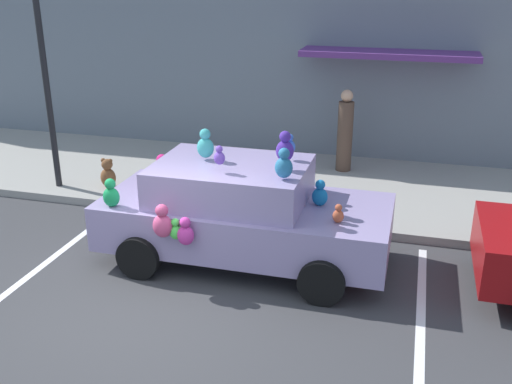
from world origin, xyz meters
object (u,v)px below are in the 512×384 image
Objects in this scene: pedestrian_near_shopfront at (345,133)px; plush_covered_car at (241,212)px; street_lamp_post at (43,55)px; teddy_bear_on_sidewalk at (108,174)px.

plush_covered_car is at bearing -103.04° from pedestrian_near_shopfront.
teddy_bear_on_sidewalk is at bearing 11.55° from street_lamp_post.
plush_covered_car is at bearing -22.39° from street_lamp_post.
pedestrian_near_shopfront is (4.33, 2.28, 0.55)m from teddy_bear_on_sidewalk.
teddy_bear_on_sidewalk is at bearing 149.26° from plush_covered_car.
pedestrian_near_shopfront reaches higher than teddy_bear_on_sidewalk.
teddy_bear_on_sidewalk is 0.14× the size of street_lamp_post.
plush_covered_car is 4.38m from pedestrian_near_shopfront.
teddy_bear_on_sidewalk is 0.34× the size of pedestrian_near_shopfront.
plush_covered_car is 7.29× the size of teddy_bear_on_sidewalk.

